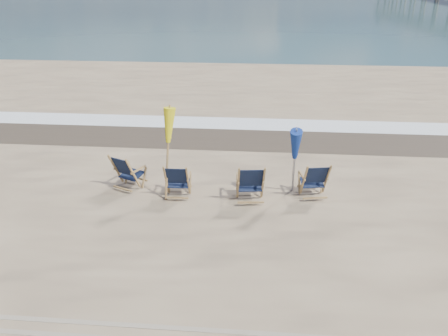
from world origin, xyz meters
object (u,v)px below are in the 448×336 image
object	(u,v)px
beach_chair_1	(188,182)
umbrella_blue	(296,141)
beach_chair_2	(263,184)
umbrella_yellow	(166,131)
beach_chair_3	(327,181)
beach_chair_0	(133,175)

from	to	relation	value
beach_chair_1	umbrella_blue	size ratio (longest dim) A/B	0.49
beach_chair_2	umbrella_yellow	distance (m)	2.69
beach_chair_3	umbrella_blue	xyz separation A→B (m)	(-0.83, 0.07, 1.00)
beach_chair_2	umbrella_blue	bearing A→B (deg)	-155.16
beach_chair_1	umbrella_yellow	xyz separation A→B (m)	(-0.50, 0.06, 1.31)
beach_chair_0	umbrella_blue	world-z (taller)	umbrella_blue
umbrella_yellow	beach_chair_0	bearing A→B (deg)	170.07
beach_chair_1	umbrella_yellow	world-z (taller)	umbrella_yellow
beach_chair_3	umbrella_blue	world-z (taller)	umbrella_blue
beach_chair_2	beach_chair_1	bearing A→B (deg)	-8.45
umbrella_yellow	umbrella_blue	size ratio (longest dim) A/B	1.15
beach_chair_2	beach_chair_3	bearing A→B (deg)	-172.69
umbrella_yellow	beach_chair_3	bearing A→B (deg)	3.71
beach_chair_3	beach_chair_1	bearing A→B (deg)	-4.74
umbrella_blue	beach_chair_0	bearing A→B (deg)	-177.76
beach_chair_2	umbrella_yellow	xyz separation A→B (m)	(-2.38, 0.13, 1.26)
beach_chair_0	beach_chair_1	size ratio (longest dim) A/B	1.05
beach_chair_0	umbrella_blue	bearing A→B (deg)	-153.35
beach_chair_0	beach_chair_3	size ratio (longest dim) A/B	1.01
beach_chair_1	beach_chair_3	xyz separation A→B (m)	(3.46, 0.32, 0.02)
umbrella_yellow	beach_chair_2	bearing A→B (deg)	-3.13
beach_chair_1	beach_chair_2	size ratio (longest dim) A/B	0.91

